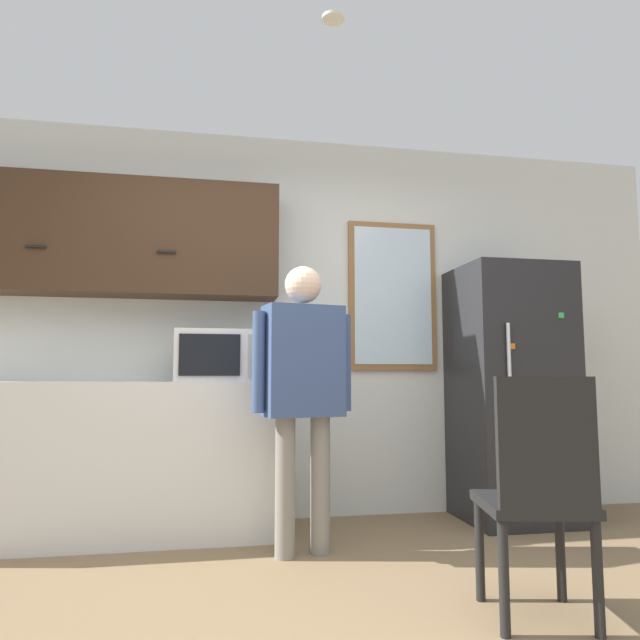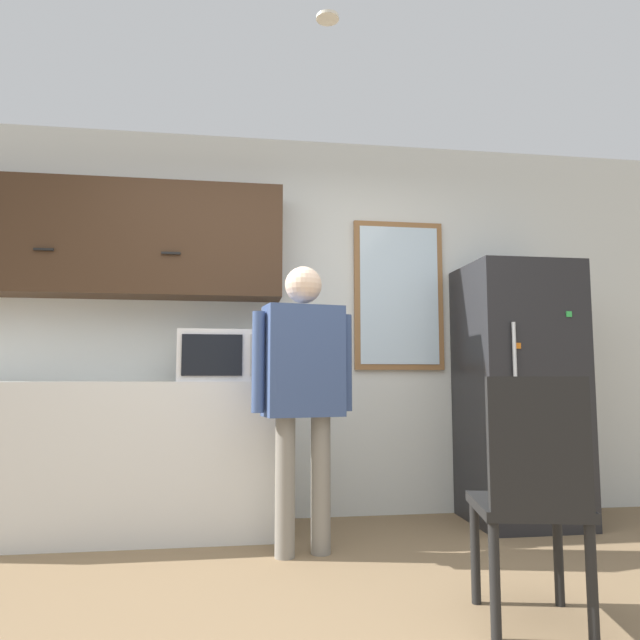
# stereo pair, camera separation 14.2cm
# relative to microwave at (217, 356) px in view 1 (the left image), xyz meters

# --- Properties ---
(back_wall) EXTENTS (6.00, 0.06, 2.70)m
(back_wall) POSITION_rel_microwave_xyz_m (0.37, 0.41, 0.25)
(back_wall) COLOR silver
(back_wall) RESTS_ON ground_plane
(counter) EXTENTS (2.22, 0.59, 0.94)m
(counter) POSITION_rel_microwave_xyz_m (-0.72, 0.08, -0.63)
(counter) COLOR silver
(counter) RESTS_ON ground_plane
(upper_cabinets) EXTENTS (2.22, 0.32, 0.76)m
(upper_cabinets) POSITION_rel_microwave_xyz_m (-0.72, 0.22, 0.78)
(upper_cabinets) COLOR #3D2819
(microwave) EXTENTS (0.51, 0.39, 0.32)m
(microwave) POSITION_rel_microwave_xyz_m (0.00, 0.00, 0.00)
(microwave) COLOR white
(microwave) RESTS_ON counter
(person) EXTENTS (0.58, 0.30, 1.60)m
(person) POSITION_rel_microwave_xyz_m (0.47, -0.45, -0.13)
(person) COLOR gray
(person) RESTS_ON ground_plane
(refrigerator) EXTENTS (0.71, 0.68, 1.73)m
(refrigerator) POSITION_rel_microwave_xyz_m (2.00, 0.04, -0.23)
(refrigerator) COLOR #232326
(refrigerator) RESTS_ON ground_plane
(chair) EXTENTS (0.49, 0.49, 0.97)m
(chair) POSITION_rel_microwave_xyz_m (1.26, -1.50, -0.57)
(chair) COLOR black
(chair) RESTS_ON ground_plane
(window) EXTENTS (0.66, 0.05, 1.09)m
(window) POSITION_rel_microwave_xyz_m (1.26, 0.36, 0.47)
(window) COLOR olive
(ceiling_light) EXTENTS (0.11, 0.11, 0.01)m
(ceiling_light) POSITION_rel_microwave_xyz_m (0.51, -1.10, 1.58)
(ceiling_light) COLOR white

